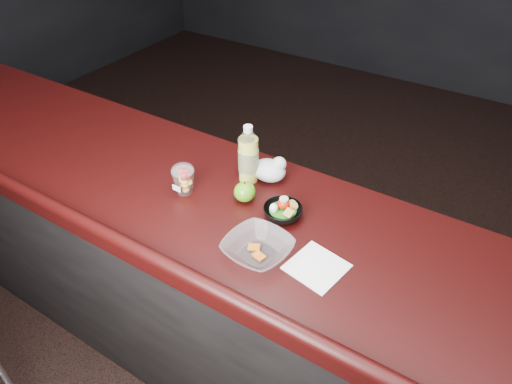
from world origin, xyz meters
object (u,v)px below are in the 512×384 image
at_px(snack_bowl, 283,211).
at_px(takeout_bowl, 258,248).
at_px(fruit_cup, 183,178).
at_px(lemonade_bottle, 248,158).
at_px(green_apple, 245,192).

bearing_deg(snack_bowl, takeout_bowl, -83.68).
distance_m(fruit_cup, takeout_bowl, 0.42).
bearing_deg(lemonade_bottle, takeout_bowl, -53.16).
bearing_deg(fruit_cup, green_apple, 19.89).
bearing_deg(lemonade_bottle, fruit_cup, -129.65).
bearing_deg(green_apple, fruit_cup, -160.11).
relative_size(green_apple, snack_bowl, 0.50).
bearing_deg(takeout_bowl, fruit_cup, 162.05).
distance_m(lemonade_bottle, takeout_bowl, 0.41).
height_order(fruit_cup, snack_bowl, fruit_cup).
distance_m(lemonade_bottle, fruit_cup, 0.25).
xyz_separation_m(lemonade_bottle, snack_bowl, (0.22, -0.12, -0.07)).
xyz_separation_m(snack_bowl, takeout_bowl, (0.02, -0.20, 0.00)).
xyz_separation_m(green_apple, takeout_bowl, (0.18, -0.21, -0.01)).
bearing_deg(fruit_cup, takeout_bowl, -17.95).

